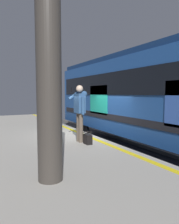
# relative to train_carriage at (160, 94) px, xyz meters

# --- Properties ---
(ground_plane) EXTENTS (26.39, 26.39, 0.00)m
(ground_plane) POSITION_rel_train_carriage_xyz_m (1.20, 2.36, -2.56)
(ground_plane) COLOR #3D3D3F
(platform) EXTENTS (17.60, 5.16, 1.03)m
(platform) POSITION_rel_train_carriage_xyz_m (1.20, 4.94, -2.04)
(platform) COLOR #9E998E
(platform) RESTS_ON ground
(safety_line) EXTENTS (17.24, 0.16, 0.01)m
(safety_line) POSITION_rel_train_carriage_xyz_m (1.20, 2.66, -1.52)
(safety_line) COLOR yellow
(safety_line) RESTS_ON platform
(track_rail_near) EXTENTS (22.87, 0.08, 0.16)m
(track_rail_near) POSITION_rel_train_carriage_xyz_m (1.20, 0.71, -2.48)
(track_rail_near) COLOR slate
(track_rail_near) RESTS_ON ground
(track_rail_far) EXTENTS (22.87, 0.08, 0.16)m
(track_rail_far) POSITION_rel_train_carriage_xyz_m (1.20, -0.72, -2.48)
(track_rail_far) COLOR slate
(track_rail_far) RESTS_ON ground
(train_carriage) EXTENTS (13.19, 2.79, 4.04)m
(train_carriage) POSITION_rel_train_carriage_xyz_m (0.00, 0.00, 0.00)
(train_carriage) COLOR #1E478C
(train_carriage) RESTS_ON ground
(passenger) EXTENTS (0.57, 0.55, 1.81)m
(passenger) POSITION_rel_train_carriage_xyz_m (0.19, 3.27, -0.45)
(passenger) COLOR brown
(passenger) RESTS_ON platform
(handbag) EXTENTS (0.30, 0.28, 0.37)m
(handbag) POSITION_rel_train_carriage_xyz_m (-0.20, 3.19, -1.36)
(handbag) COLOR black
(handbag) RESTS_ON platform
(station_column) EXTENTS (0.44, 0.44, 3.53)m
(station_column) POSITION_rel_train_carriage_xyz_m (-2.31, 5.00, 0.24)
(station_column) COLOR #38332D
(station_column) RESTS_ON platform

